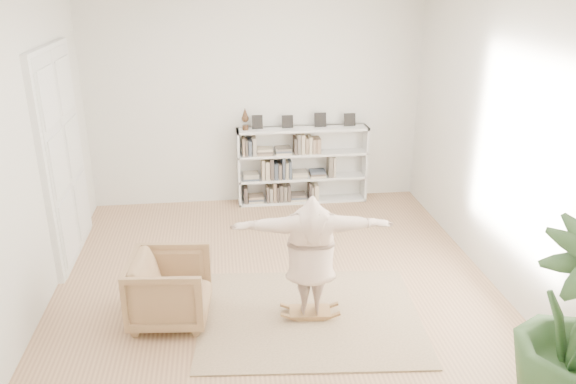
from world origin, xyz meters
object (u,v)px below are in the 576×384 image
at_px(bookshelf, 302,166).
at_px(armchair, 170,289).
at_px(person, 311,252).
at_px(rocker_board, 310,312).

bearing_deg(bookshelf, armchair, -120.58).
bearing_deg(person, bookshelf, -91.81).
distance_m(armchair, rocker_board, 1.61).
bearing_deg(rocker_board, person, -174.89).
bearing_deg(armchair, person, -89.95).
bearing_deg(bookshelf, rocker_board, -96.92).
relative_size(bookshelf, person, 1.26).
distance_m(armchair, person, 1.63).
height_order(bookshelf, armchair, bookshelf).
distance_m(rocker_board, person, 0.76).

